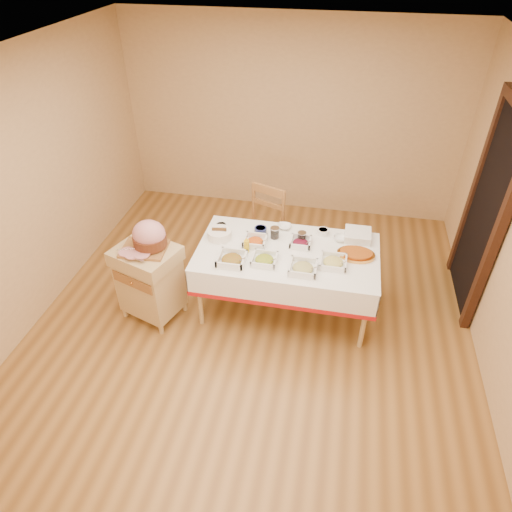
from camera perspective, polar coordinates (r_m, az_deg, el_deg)
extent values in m
plane|color=olive|center=(4.89, -0.43, -8.22)|extent=(5.00, 5.00, 0.00)
plane|color=white|center=(3.57, -0.64, 22.84)|extent=(5.00, 5.00, 0.00)
plane|color=tan|center=(6.31, 4.37, 16.63)|extent=(4.50, 0.00, 4.50)
plane|color=tan|center=(2.44, -14.25, -27.33)|extent=(4.50, 0.00, 4.50)
plane|color=tan|center=(5.00, -26.87, 7.02)|extent=(0.00, 5.00, 5.00)
cube|color=black|center=(5.14, 26.80, 4.55)|extent=(0.06, 0.90, 2.10)
cube|color=#321910|center=(4.72, 27.64, 1.42)|extent=(0.08, 0.10, 2.10)
cube|color=#321910|center=(5.56, 25.68, 7.26)|extent=(0.08, 0.10, 2.10)
cube|color=tan|center=(4.61, 3.95, 0.32)|extent=(1.80, 1.00, 0.04)
cylinder|color=tan|center=(4.67, -7.03, -5.20)|extent=(0.05, 0.05, 0.71)
cylinder|color=tan|center=(5.30, -4.37, 0.74)|extent=(0.05, 0.05, 0.71)
cylinder|color=tan|center=(4.52, 13.39, -7.85)|extent=(0.05, 0.05, 0.71)
cylinder|color=tan|center=(5.16, 13.49, -1.40)|extent=(0.05, 0.05, 0.71)
cube|color=white|center=(4.59, 3.96, 0.58)|extent=(1.82, 1.02, 0.01)
cube|color=tan|center=(4.85, -13.01, -3.52)|extent=(0.67, 0.61, 0.60)
cube|color=tan|center=(4.63, -13.63, 0.01)|extent=(0.72, 0.66, 0.15)
cube|color=#925F30|center=(4.57, -14.44, -3.45)|extent=(0.47, 0.17, 0.12)
sphere|color=gold|center=(4.56, -14.48, -3.53)|extent=(0.03, 0.03, 0.03)
cylinder|color=tan|center=(5.04, -15.93, -7.55)|extent=(0.05, 0.05, 0.10)
cylinder|color=tan|center=(5.30, -14.18, -4.66)|extent=(0.05, 0.05, 0.10)
cylinder|color=tan|center=(4.87, -10.62, -8.53)|extent=(0.05, 0.05, 0.10)
cylinder|color=tan|center=(5.13, -9.10, -5.48)|extent=(0.05, 0.05, 0.10)
cube|color=#925F30|center=(5.28, 0.40, 2.85)|extent=(0.59, 0.57, 0.03)
cylinder|color=#925F30|center=(5.39, -2.50, 0.12)|extent=(0.04, 0.04, 0.50)
cylinder|color=#925F30|center=(5.66, -0.28, 2.16)|extent=(0.04, 0.04, 0.50)
cylinder|color=#925F30|center=(5.22, 1.13, -1.23)|extent=(0.04, 0.04, 0.50)
cylinder|color=#925F30|center=(5.50, 3.23, 0.93)|extent=(0.04, 0.04, 0.50)
cylinder|color=#925F30|center=(5.38, -0.30, 6.66)|extent=(0.04, 0.04, 0.53)
cylinder|color=#925F30|center=(5.21, 3.42, 5.50)|extent=(0.04, 0.04, 0.53)
cube|color=#925F30|center=(5.19, 1.57, 8.19)|extent=(0.40, 0.17, 0.10)
cube|color=#925F30|center=(4.58, -13.79, 0.89)|extent=(0.43, 0.34, 0.03)
ellipsoid|color=tan|center=(4.50, -13.23, 2.70)|extent=(0.32, 0.29, 0.27)
cylinder|color=#582914|center=(4.54, -13.10, 1.92)|extent=(0.33, 0.33, 0.11)
cube|color=silver|center=(4.46, -15.29, -0.09)|extent=(0.27, 0.12, 0.00)
cylinder|color=silver|center=(4.56, -15.07, 0.87)|extent=(0.31, 0.09, 0.01)
cube|color=white|center=(4.43, -3.03, -0.71)|extent=(0.27, 0.27, 0.02)
ellipsoid|color=red|center=(4.41, -3.04, -0.44)|extent=(0.20, 0.20, 0.07)
cylinder|color=silver|center=(4.38, -2.39, -0.69)|extent=(0.16, 0.01, 0.12)
cube|color=white|center=(4.43, 1.04, -0.70)|extent=(0.24, 0.24, 0.01)
ellipsoid|color=gold|center=(4.41, 1.05, -0.46)|extent=(0.18, 0.18, 0.06)
cylinder|color=silver|center=(4.39, 1.66, -0.71)|extent=(0.13, 0.01, 0.10)
cube|color=white|center=(4.34, 5.88, -1.75)|extent=(0.26, 0.26, 0.01)
ellipsoid|color=tan|center=(4.33, 5.90, -1.49)|extent=(0.20, 0.20, 0.07)
cylinder|color=silver|center=(4.30, 6.61, -1.76)|extent=(0.14, 0.01, 0.11)
cube|color=white|center=(4.46, 9.61, -0.99)|extent=(0.25, 0.25, 0.01)
ellipsoid|color=tan|center=(4.44, 9.64, -0.75)|extent=(0.19, 0.19, 0.07)
cylinder|color=silver|center=(4.42, 10.33, -1.02)|extent=(0.13, 0.01, 0.10)
cube|color=white|center=(4.67, -0.12, 1.58)|extent=(0.23, 0.23, 0.02)
ellipsoid|color=#C64C0E|center=(4.66, -0.12, 1.81)|extent=(0.17, 0.17, 0.06)
cylinder|color=silver|center=(4.63, 0.43, 1.63)|extent=(0.15, 0.01, 0.11)
cube|color=white|center=(4.68, 5.57, 1.46)|extent=(0.21, 0.21, 0.01)
ellipsoid|color=#580B20|center=(4.67, 5.59, 1.67)|extent=(0.16, 0.16, 0.06)
cylinder|color=silver|center=(4.65, 6.12, 1.51)|extent=(0.14, 0.01, 0.10)
cylinder|color=white|center=(4.91, -4.37, 3.68)|extent=(0.13, 0.13, 0.06)
cylinder|color=black|center=(4.90, -4.38, 3.86)|extent=(0.10, 0.10, 0.02)
cylinder|color=navy|center=(4.84, 0.57, 3.28)|extent=(0.13, 0.13, 0.06)
cylinder|color=#580B20|center=(4.83, 0.57, 3.46)|extent=(0.10, 0.10, 0.02)
cylinder|color=white|center=(4.86, 8.37, 3.01)|extent=(0.12, 0.12, 0.06)
cylinder|color=#C64C0E|center=(4.85, 8.39, 3.20)|extent=(0.10, 0.10, 0.02)
imported|color=white|center=(4.92, 3.54, 3.69)|extent=(0.15, 0.15, 0.04)
imported|color=white|center=(4.80, 10.56, 2.19)|extent=(0.19, 0.19, 0.05)
cylinder|color=silver|center=(4.75, 2.36, 2.86)|extent=(0.09, 0.09, 0.11)
cylinder|color=silver|center=(4.71, 2.38, 3.48)|extent=(0.10, 0.10, 0.01)
cylinder|color=black|center=(4.75, 2.36, 2.71)|extent=(0.08, 0.08, 0.08)
cylinder|color=silver|center=(4.70, 5.73, 2.31)|extent=(0.08, 0.08, 0.10)
cylinder|color=silver|center=(4.67, 5.77, 2.89)|extent=(0.09, 0.09, 0.01)
cylinder|color=black|center=(4.71, 5.72, 2.17)|extent=(0.07, 0.07, 0.07)
cylinder|color=yellow|center=(4.53, -1.19, 1.23)|extent=(0.05, 0.05, 0.14)
cone|color=yellow|center=(4.48, -1.20, 2.11)|extent=(0.03, 0.03, 0.03)
cylinder|color=white|center=(4.76, -4.59, 2.74)|extent=(0.25, 0.25, 0.09)
cube|color=white|center=(4.88, 12.55, 2.26)|extent=(0.27, 0.27, 0.01)
cube|color=white|center=(4.87, 12.57, 2.42)|extent=(0.27, 0.27, 0.01)
cube|color=white|center=(4.86, 12.60, 2.58)|extent=(0.27, 0.27, 0.01)
cube|color=white|center=(4.85, 12.63, 2.74)|extent=(0.27, 0.27, 0.01)
cube|color=white|center=(4.84, 12.65, 2.91)|extent=(0.27, 0.27, 0.01)
ellipsoid|color=gold|center=(4.61, 12.37, 0.18)|extent=(0.37, 0.27, 0.03)
ellipsoid|color=#A04A11|center=(4.60, 12.40, 0.31)|extent=(0.32, 0.22, 0.04)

